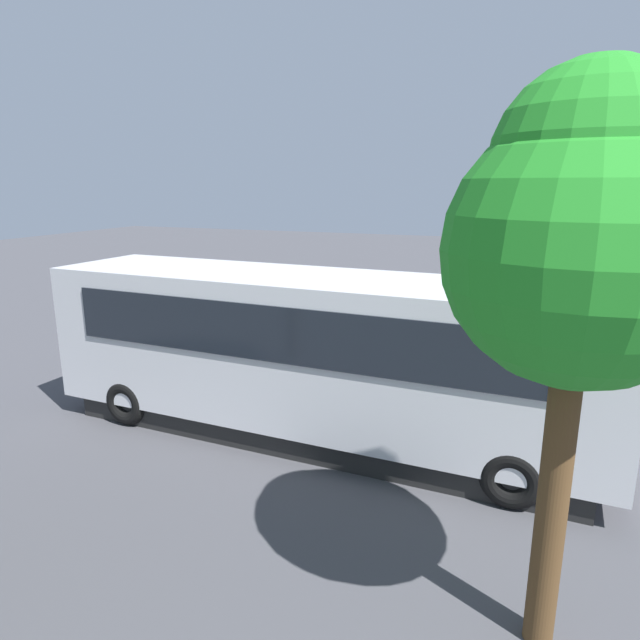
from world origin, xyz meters
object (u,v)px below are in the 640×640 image
spectator_right (300,341)px  stunt_motorcycle (256,296)px  spectator_centre (340,347)px  tour_bus (315,357)px  spectator_far_left (435,353)px  parked_motorcycle_silver (394,385)px  tree_centre (584,234)px  spectator_far_right (264,336)px  traffic_cone (321,318)px  spectator_left (388,351)px

spectator_right → stunt_motorcycle: spectator_right is taller
spectator_centre → tour_bus: bearing=98.8°
spectator_far_left → spectator_centre: (2.27, 0.29, -0.03)m
parked_motorcycle_silver → tree_centre: tree_centre is taller
spectator_far_left → stunt_motorcycle: bearing=-32.6°
spectator_right → tree_centre: 9.35m
spectator_far_right → stunt_motorcycle: size_ratio=0.95×
tour_bus → parked_motorcycle_silver: size_ratio=5.44×
spectator_centre → parked_motorcycle_silver: bearing=156.3°
stunt_motorcycle → spectator_far_right: bearing=119.9°
spectator_far_left → stunt_motorcycle: 8.53m
spectator_centre → tree_centre: (-4.65, 6.61, 3.48)m
parked_motorcycle_silver → stunt_motorcycle: (6.44, -5.55, 0.54)m
stunt_motorcycle → tree_centre: (-9.56, 11.49, 3.48)m
stunt_motorcycle → traffic_cone: 2.47m
spectator_left → spectator_far_right: 3.35m
stunt_motorcycle → spectator_right: bearing=128.0°
spectator_far_left → spectator_left: size_ratio=1.07×
spectator_far_right → tree_centre: 10.28m
parked_motorcycle_silver → tree_centre: bearing=117.7°
spectator_centre → spectator_right: size_ratio=0.95×
parked_motorcycle_silver → spectator_left: bearing=-67.6°
traffic_cone → tree_centre: tree_centre is taller
spectator_centre → spectator_far_right: size_ratio=0.98×
stunt_motorcycle → traffic_cone: bearing=-166.2°
tour_bus → traffic_cone: 8.84m
stunt_motorcycle → traffic_cone: (-2.30, -0.56, -0.72)m
spectator_far_left → tree_centre: bearing=109.0°
spectator_far_left → tree_centre: (-2.38, 6.90, 3.44)m
spectator_left → traffic_cone: spectator_left is taller
stunt_motorcycle → spectator_centre: bearing=135.2°
parked_motorcycle_silver → stunt_motorcycle: bearing=-40.7°
tour_bus → spectator_centre: (0.43, -2.75, -0.62)m
tour_bus → spectator_far_right: 4.02m
spectator_far_right → traffic_cone: size_ratio=2.78×
tree_centre → tour_bus: bearing=-42.4°
traffic_cone → stunt_motorcycle: bearing=13.8°
spectator_left → spectator_centre: 1.17m
tour_bus → spectator_far_left: (-1.85, -3.04, -0.59)m
spectator_far_right → spectator_centre: bearing=174.7°
spectator_far_left → spectator_centre: bearing=7.1°
spectator_far_left → spectator_left: (1.15, -0.04, -0.09)m
spectator_left → spectator_centre: bearing=16.0°
tour_bus → tree_centre: size_ratio=1.83×
spectator_centre → spectator_left: bearing=-164.0°
spectator_left → spectator_right: (2.20, 0.37, 0.12)m
spectator_right → spectator_far_right: 1.18m
tour_bus → spectator_far_left: size_ratio=6.26×
spectator_centre → spectator_far_right: (2.23, -0.21, 0.02)m
parked_motorcycle_silver → tree_centre: 7.82m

